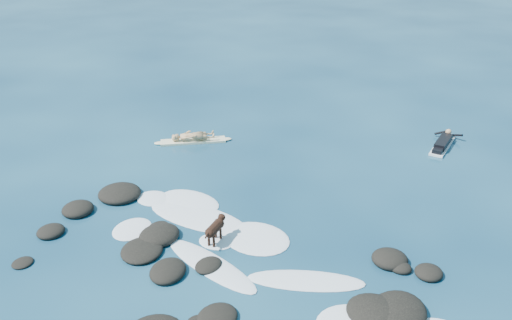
% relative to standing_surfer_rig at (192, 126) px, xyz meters
% --- Properties ---
extents(ground, '(160.00, 160.00, 0.00)m').
position_rel_standing_surfer_rig_xyz_m(ground, '(5.46, -6.29, -0.73)').
color(ground, '#0A2642').
rests_on(ground, ground).
extents(reef_rocks, '(12.14, 7.23, 0.53)m').
position_rel_standing_surfer_rig_xyz_m(reef_rocks, '(5.35, -7.50, -0.63)').
color(reef_rocks, black).
rests_on(reef_rocks, ground).
extents(breaking_foam, '(11.48, 5.70, 0.12)m').
position_rel_standing_surfer_rig_xyz_m(breaking_foam, '(5.17, -6.33, -0.72)').
color(breaking_foam, white).
rests_on(breaking_foam, ground).
extents(standing_surfer_rig, '(2.91, 2.00, 1.85)m').
position_rel_standing_surfer_rig_xyz_m(standing_surfer_rig, '(0.00, 0.00, 0.00)').
color(standing_surfer_rig, beige).
rests_on(standing_surfer_rig, ground).
extents(paddling_surfer_rig, '(1.20, 2.69, 0.46)m').
position_rel_standing_surfer_rig_xyz_m(paddling_surfer_rig, '(9.69, 3.74, -0.57)').
color(paddling_surfer_rig, white).
rests_on(paddling_surfer_rig, ground).
extents(dog, '(0.33, 1.26, 0.80)m').
position_rel_standing_surfer_rig_xyz_m(dog, '(4.32, -6.34, -0.20)').
color(dog, black).
rests_on(dog, ground).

